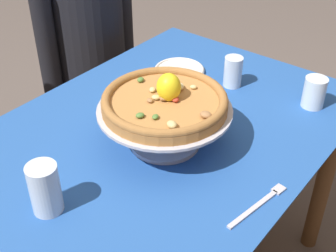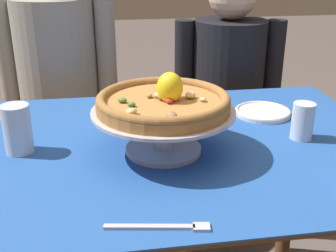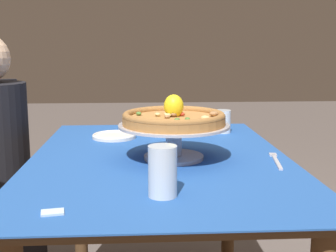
{
  "view_description": "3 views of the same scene",
  "coord_description": "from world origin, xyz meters",
  "px_view_note": "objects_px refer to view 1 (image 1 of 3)",
  "views": [
    {
      "loc": [
        -0.83,
        -0.68,
        1.49
      ],
      "look_at": [
        -0.04,
        -0.07,
        0.78
      ],
      "focal_mm": 49.37,
      "sensor_mm": 36.0,
      "label": 1
    },
    {
      "loc": [
        -0.17,
        -1.02,
        1.19
      ],
      "look_at": [
        -0.02,
        -0.04,
        0.78
      ],
      "focal_mm": 45.26,
      "sensor_mm": 36.0,
      "label": 2
    },
    {
      "loc": [
        -1.45,
        0.06,
        1.08
      ],
      "look_at": [
        -0.06,
        -0.02,
        0.82
      ],
      "focal_mm": 47.78,
      "sensor_mm": 36.0,
      "label": 3
    }
  ],
  "objects_px": {
    "pizza": "(165,101)",
    "side_plate": "(179,70)",
    "water_glass_side_left": "(45,191)",
    "pizza_stand": "(165,120)",
    "diner_right": "(92,73)",
    "water_glass_side_right": "(233,73)",
    "dinner_fork": "(260,203)",
    "water_glass_front_right": "(314,94)"
  },
  "relations": [
    {
      "from": "pizza",
      "to": "side_plate",
      "type": "bearing_deg",
      "value": 31.62
    },
    {
      "from": "water_glass_side_left",
      "to": "side_plate",
      "type": "bearing_deg",
      "value": 12.59
    },
    {
      "from": "pizza_stand",
      "to": "pizza",
      "type": "xyz_separation_m",
      "value": [
        0.0,
        -0.0,
        0.06
      ]
    },
    {
      "from": "diner_right",
      "to": "water_glass_side_left",
      "type": "bearing_deg",
      "value": -138.7
    },
    {
      "from": "water_glass_side_right",
      "to": "diner_right",
      "type": "xyz_separation_m",
      "value": [
        -0.0,
        0.69,
        -0.23
      ]
    },
    {
      "from": "side_plate",
      "to": "diner_right",
      "type": "relative_size",
      "value": 0.16
    },
    {
      "from": "pizza",
      "to": "water_glass_side_left",
      "type": "distance_m",
      "value": 0.38
    },
    {
      "from": "pizza",
      "to": "dinner_fork",
      "type": "height_order",
      "value": "pizza"
    },
    {
      "from": "pizza",
      "to": "water_glass_side_right",
      "type": "bearing_deg",
      "value": 3.37
    },
    {
      "from": "pizza",
      "to": "water_glass_side_left",
      "type": "bearing_deg",
      "value": 171.51
    },
    {
      "from": "pizza_stand",
      "to": "water_glass_side_left",
      "type": "bearing_deg",
      "value": 171.55
    },
    {
      "from": "water_glass_side_left",
      "to": "diner_right",
      "type": "bearing_deg",
      "value": 41.3
    },
    {
      "from": "water_glass_side_left",
      "to": "water_glass_front_right",
      "type": "distance_m",
      "value": 0.85
    },
    {
      "from": "water_glass_front_right",
      "to": "side_plate",
      "type": "height_order",
      "value": "water_glass_front_right"
    },
    {
      "from": "pizza",
      "to": "water_glass_front_right",
      "type": "xyz_separation_m",
      "value": [
        0.43,
        -0.24,
        -0.1
      ]
    },
    {
      "from": "water_glass_side_left",
      "to": "water_glass_side_right",
      "type": "distance_m",
      "value": 0.75
    },
    {
      "from": "water_glass_side_right",
      "to": "pizza_stand",
      "type": "bearing_deg",
      "value": -176.69
    },
    {
      "from": "pizza_stand",
      "to": "pizza",
      "type": "relative_size",
      "value": 1.09
    },
    {
      "from": "pizza",
      "to": "water_glass_side_right",
      "type": "distance_m",
      "value": 0.4
    },
    {
      "from": "pizza_stand",
      "to": "diner_right",
      "type": "distance_m",
      "value": 0.85
    },
    {
      "from": "water_glass_side_left",
      "to": "dinner_fork",
      "type": "relative_size",
      "value": 0.64
    },
    {
      "from": "side_plate",
      "to": "water_glass_front_right",
      "type": "bearing_deg",
      "value": -79.49
    },
    {
      "from": "pizza_stand",
      "to": "water_glass_front_right",
      "type": "relative_size",
      "value": 3.74
    },
    {
      "from": "pizza_stand",
      "to": "side_plate",
      "type": "relative_size",
      "value": 2.06
    },
    {
      "from": "pizza_stand",
      "to": "water_glass_front_right",
      "type": "xyz_separation_m",
      "value": [
        0.43,
        -0.24,
        -0.03
      ]
    },
    {
      "from": "water_glass_side_left",
      "to": "dinner_fork",
      "type": "bearing_deg",
      "value": -50.14
    },
    {
      "from": "pizza_stand",
      "to": "water_glass_side_right",
      "type": "xyz_separation_m",
      "value": [
        0.39,
        0.02,
        -0.03
      ]
    },
    {
      "from": "pizza",
      "to": "side_plate",
      "type": "xyz_separation_m",
      "value": [
        0.35,
        0.21,
        -0.13
      ]
    },
    {
      "from": "pizza",
      "to": "pizza_stand",
      "type": "bearing_deg",
      "value": 158.36
    },
    {
      "from": "pizza_stand",
      "to": "diner_right",
      "type": "xyz_separation_m",
      "value": [
        0.38,
        0.71,
        -0.26
      ]
    },
    {
      "from": "side_plate",
      "to": "pizza_stand",
      "type": "bearing_deg",
      "value": -148.49
    },
    {
      "from": "water_glass_front_right",
      "to": "diner_right",
      "type": "relative_size",
      "value": 0.09
    },
    {
      "from": "side_plate",
      "to": "dinner_fork",
      "type": "distance_m",
      "value": 0.67
    },
    {
      "from": "dinner_fork",
      "to": "pizza_stand",
      "type": "bearing_deg",
      "value": 81.64
    },
    {
      "from": "pizza_stand",
      "to": "water_glass_side_right",
      "type": "bearing_deg",
      "value": 3.31
    },
    {
      "from": "pizza",
      "to": "water_glass_side_left",
      "type": "height_order",
      "value": "pizza"
    },
    {
      "from": "diner_right",
      "to": "dinner_fork",
      "type": "bearing_deg",
      "value": -112.59
    },
    {
      "from": "water_glass_front_right",
      "to": "side_plate",
      "type": "relative_size",
      "value": 0.55
    },
    {
      "from": "dinner_fork",
      "to": "diner_right",
      "type": "xyz_separation_m",
      "value": [
        0.43,
        1.04,
        -0.19
      ]
    },
    {
      "from": "dinner_fork",
      "to": "water_glass_side_right",
      "type": "bearing_deg",
      "value": 38.68
    },
    {
      "from": "water_glass_side_left",
      "to": "water_glass_side_right",
      "type": "relative_size",
      "value": 1.25
    },
    {
      "from": "water_glass_side_right",
      "to": "side_plate",
      "type": "xyz_separation_m",
      "value": [
        -0.04,
        0.19,
        -0.04
      ]
    }
  ]
}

